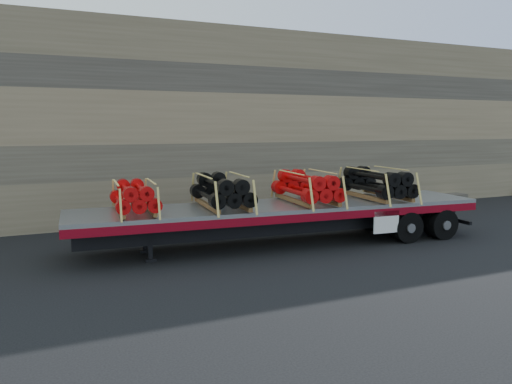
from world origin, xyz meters
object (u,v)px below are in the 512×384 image
Objects in this scene: trailer at (282,224)px; bundle_rear at (376,184)px; bundle_front at (134,198)px; bundle_midrear at (307,188)px; bundle_midfront at (221,192)px.

bundle_rear is at bearing 0.00° from trailer.
bundle_front is 0.85× the size of bundle_rear.
bundle_rear is at bearing 0.00° from bundle_midrear.
bundle_midrear is 0.97× the size of bundle_rear.
trailer is at bearing -0.00° from bundle_front.
trailer is 5.51× the size of bundle_front.
bundle_rear is (2.35, -0.17, 0.01)m from bundle_midrear.
trailer is 4.89× the size of bundle_midfront.
bundle_midfront reaches higher than bundle_front.
bundle_front is 4.91m from bundle_midrear.
trailer is 3.29m from bundle_rear.
bundle_rear reaches higher than trailer.
bundle_midfront is at bearing -180.00° from bundle_rear.
bundle_midfront is 0.99× the size of bundle_midrear.
bundle_rear reaches higher than bundle_front.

